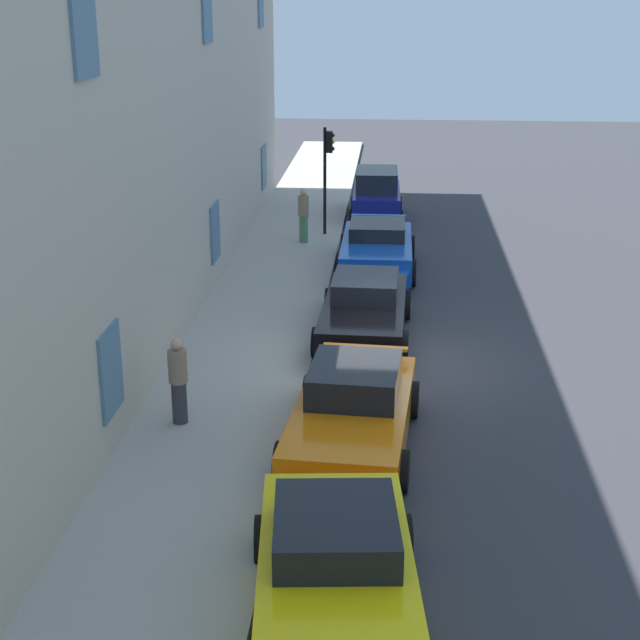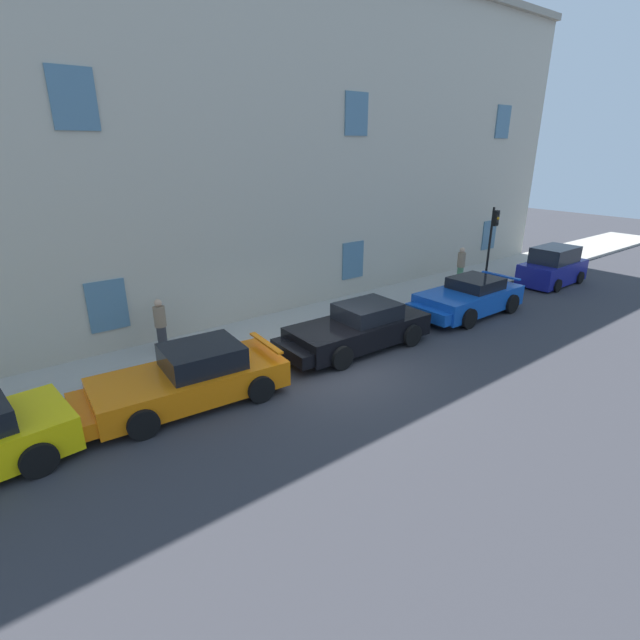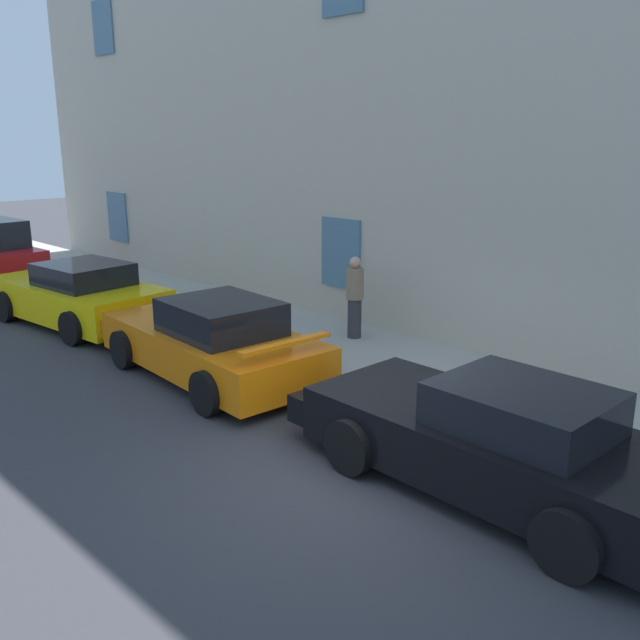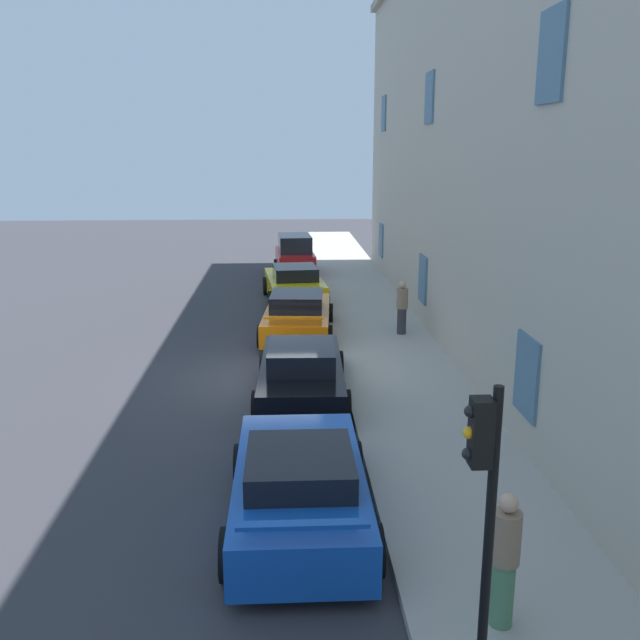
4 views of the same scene
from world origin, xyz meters
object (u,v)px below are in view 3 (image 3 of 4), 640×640
at_px(sportscar_yellow_flank, 207,340).
at_px(sportscar_white_middle, 482,437).
at_px(sportscar_red_lead, 73,295).
at_px(pedestrian_admiring, 355,297).

height_order(sportscar_yellow_flank, sportscar_white_middle, sportscar_yellow_flank).
height_order(sportscar_red_lead, pedestrian_admiring, pedestrian_admiring).
bearing_deg(sportscar_white_middle, sportscar_yellow_flank, 179.67).
xyz_separation_m(sportscar_yellow_flank, pedestrian_admiring, (0.60, 3.15, 0.35)).
relative_size(sportscar_yellow_flank, sportscar_white_middle, 1.01).
height_order(sportscar_yellow_flank, pedestrian_admiring, pedestrian_admiring).
distance_m(sportscar_white_middle, pedestrian_admiring, 5.87).
bearing_deg(sportscar_white_middle, pedestrian_admiring, 147.15).
bearing_deg(sportscar_yellow_flank, sportscar_white_middle, -0.33).
distance_m(sportscar_red_lead, pedestrian_admiring, 6.42).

